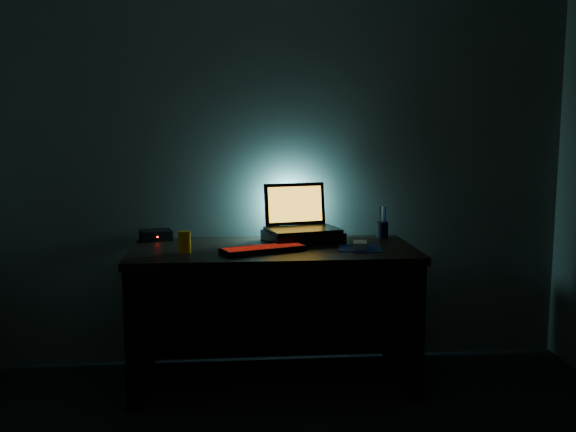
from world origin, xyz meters
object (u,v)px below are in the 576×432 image
object	(u,v)px
keyboard	(263,249)
juice_glass	(185,242)
laptop	(300,219)
pen_cup	(383,230)
router	(156,235)
mouse	(360,245)

from	to	relation	value
keyboard	juice_glass	xyz separation A→B (m)	(-0.40, 0.00, 0.04)
laptop	pen_cup	size ratio (longest dim) A/B	4.69
laptop	keyboard	bearing A→B (deg)	-139.49
pen_cup	juice_glass	world-z (taller)	juice_glass
keyboard	router	xyz separation A→B (m)	(-0.59, 0.39, 0.02)
pen_cup	juice_glass	bearing A→B (deg)	-162.06
router	laptop	bearing A→B (deg)	-19.59
laptop	mouse	bearing A→B (deg)	-57.75
keyboard	router	bearing A→B (deg)	125.21
router	keyboard	bearing A→B (deg)	-47.50
juice_glass	router	size ratio (longest dim) A/B	0.56
mouse	pen_cup	xyz separation A→B (m)	(0.20, 0.33, 0.02)
laptop	router	xyz separation A→B (m)	(-0.81, 0.08, -0.09)
mouse	pen_cup	size ratio (longest dim) A/B	1.25
mouse	juice_glass	size ratio (longest dim) A/B	1.03
laptop	router	world-z (taller)	laptop
pen_cup	keyboard	bearing A→B (deg)	-152.91
keyboard	juice_glass	size ratio (longest dim) A/B	4.10
keyboard	router	distance (m)	0.71
laptop	pen_cup	xyz separation A→B (m)	(0.49, 0.05, -0.07)
laptop	router	size ratio (longest dim) A/B	2.16
laptop	mouse	world-z (taller)	laptop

